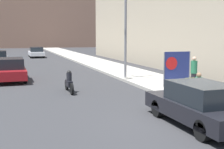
% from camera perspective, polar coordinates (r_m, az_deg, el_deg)
% --- Properties ---
extents(ground_plane, '(160.00, 160.00, 0.00)m').
position_cam_1_polar(ground_plane, '(11.20, 13.24, -8.82)').
color(ground_plane, '#303033').
extents(sidewalk_curb, '(3.57, 90.00, 0.18)m').
position_cam_1_polar(sidewalk_curb, '(25.89, 1.70, 0.72)').
color(sidewalk_curb, '#A8A399').
rests_on(sidewalk_curb, ground_plane).
extents(seated_protester, '(0.99, 0.77, 1.18)m').
position_cam_1_polar(seated_protester, '(14.70, 15.67, -1.83)').
color(seated_protester, '#474C56').
rests_on(seated_protester, sidewalk_curb).
extents(jogger_on_sidewalk, '(0.34, 0.34, 1.73)m').
position_cam_1_polar(jogger_on_sidewalk, '(17.18, 14.73, 0.36)').
color(jogger_on_sidewalk, black).
rests_on(jogger_on_sidewalk, sidewalk_curb).
extents(pedestrian_behind, '(0.34, 0.34, 1.80)m').
position_cam_1_polar(pedestrian_behind, '(17.93, 10.08, 0.90)').
color(pedestrian_behind, black).
rests_on(pedestrian_behind, sidewalk_curb).
extents(protest_banner, '(1.68, 0.06, 1.95)m').
position_cam_1_polar(protest_banner, '(17.85, 11.75, 1.16)').
color(protest_banner, slate).
rests_on(protest_banner, sidewalk_curb).
extents(traffic_light_pole, '(2.47, 2.24, 6.24)m').
position_cam_1_polar(traffic_light_pole, '(20.30, 0.81, 10.88)').
color(traffic_light_pole, slate).
rests_on(traffic_light_pole, sidewalk_curb).
extents(parked_car_curbside, '(1.83, 4.60, 1.48)m').
position_cam_1_polar(parked_car_curbside, '(10.96, 15.69, -5.28)').
color(parked_car_curbside, black).
rests_on(parked_car_curbside, ground_plane).
extents(car_on_road_nearest, '(1.82, 4.70, 1.53)m').
position_cam_1_polar(car_on_road_nearest, '(21.73, -17.96, 0.86)').
color(car_on_road_nearest, maroon).
rests_on(car_on_road_nearest, ground_plane).
extents(car_on_road_distant, '(1.85, 4.52, 1.38)m').
position_cam_1_polar(car_on_road_distant, '(43.28, -13.68, 4.00)').
color(car_on_road_distant, silver).
rests_on(car_on_road_distant, ground_plane).
extents(motorcycle_on_road, '(0.28, 2.05, 1.19)m').
position_cam_1_polar(motorcycle_on_road, '(16.77, -7.85, -1.49)').
color(motorcycle_on_road, black).
rests_on(motorcycle_on_road, ground_plane).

